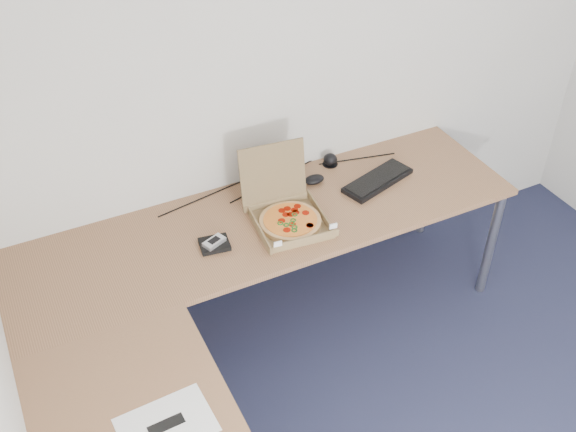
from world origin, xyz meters
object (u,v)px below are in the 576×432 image
keyboard (378,180)px  wallet (215,244)px  pizza_box (288,216)px  drinking_glass (270,173)px  desk (241,302)px

keyboard → wallet: size_ratio=2.99×
wallet → pizza_box: bearing=9.1°
drinking_glass → pizza_box: bearing=-100.0°
pizza_box → wallet: size_ratio=2.85×
desk → drinking_glass: drinking_glass is taller
drinking_glass → keyboard: bearing=-25.0°
desk → keyboard: (0.96, 0.45, 0.04)m
wallet → keyboard: bearing=14.5°
pizza_box → wallet: bearing=-173.7°
desk → wallet: bearing=86.4°
pizza_box → wallet: (-0.38, -0.00, -0.03)m
pizza_box → drinking_glass: pizza_box is taller
desk → drinking_glass: bearing=56.2°
keyboard → wallet: bearing=168.9°
desk → wallet: 0.36m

